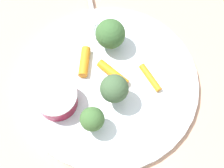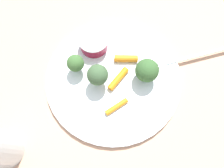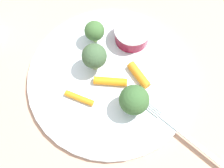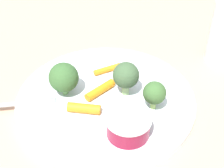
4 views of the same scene
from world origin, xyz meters
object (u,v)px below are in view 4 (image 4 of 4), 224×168
(sauce_cup, at_px, (128,126))
(carrot_stick_0, at_px, (107,69))
(carrot_stick_2, at_px, (99,91))
(carrot_stick_1, at_px, (82,107))
(broccoli_floret_1, at_px, (155,93))
(plate, at_px, (106,99))
(broccoli_floret_0, at_px, (126,76))
(broccoli_floret_2, at_px, (64,78))

(sauce_cup, bearing_deg, carrot_stick_0, -126.07)
(carrot_stick_2, bearing_deg, carrot_stick_1, 9.24)
(broccoli_floret_1, bearing_deg, carrot_stick_0, -100.44)
(plate, relative_size, carrot_stick_2, 5.08)
(sauce_cup, relative_size, broccoli_floret_1, 1.33)
(broccoli_floret_0, relative_size, carrot_stick_0, 1.16)
(sauce_cup, height_order, broccoli_floret_2, broccoli_floret_2)
(sauce_cup, bearing_deg, carrot_stick_1, -82.15)
(plate, distance_m, broccoli_floret_0, 0.05)
(sauce_cup, distance_m, carrot_stick_0, 0.15)
(broccoli_floret_1, bearing_deg, carrot_stick_2, -69.19)
(broccoli_floret_2, relative_size, carrot_stick_1, 1.12)
(carrot_stick_0, distance_m, carrot_stick_1, 0.11)
(carrot_stick_1, bearing_deg, broccoli_floret_2, -101.71)
(plate, relative_size, broccoli_floret_1, 5.95)
(sauce_cup, distance_m, broccoli_floret_1, 0.07)
(broccoli_floret_1, bearing_deg, plate, -67.82)
(sauce_cup, xyz_separation_m, broccoli_floret_2, (0.00, -0.13, 0.02))
(plate, bearing_deg, broccoli_floret_1, 112.18)
(broccoli_floret_2, bearing_deg, sauce_cup, 90.46)
(carrot_stick_1, bearing_deg, broccoli_floret_0, 162.56)
(carrot_stick_0, bearing_deg, broccoli_floret_2, -7.40)
(plate, relative_size, broccoli_floret_2, 5.09)
(broccoli_floret_1, bearing_deg, broccoli_floret_2, -62.04)
(broccoli_floret_0, relative_size, broccoli_floret_1, 1.21)
(broccoli_floret_0, distance_m, broccoli_floret_1, 0.05)
(plate, height_order, carrot_stick_1, carrot_stick_1)
(broccoli_floret_0, height_order, broccoli_floret_1, broccoli_floret_0)
(sauce_cup, bearing_deg, carrot_stick_2, -110.85)
(broccoli_floret_0, distance_m, carrot_stick_1, 0.08)
(broccoli_floret_1, distance_m, broccoli_floret_2, 0.14)
(plate, relative_size, carrot_stick_0, 5.71)
(broccoli_floret_2, height_order, carrot_stick_2, broccoli_floret_2)
(sauce_cup, relative_size, broccoli_floret_2, 1.14)
(sauce_cup, bearing_deg, plate, -115.45)
(plate, bearing_deg, carrot_stick_2, -77.74)
(broccoli_floret_1, xyz_separation_m, broccoli_floret_2, (0.07, -0.13, 0.00))
(sauce_cup, relative_size, carrot_stick_1, 1.28)
(plate, xyz_separation_m, carrot_stick_1, (0.05, -0.00, 0.01))
(broccoli_floret_2, xyz_separation_m, carrot_stick_1, (0.01, 0.05, -0.02))
(plate, distance_m, broccoli_floret_1, 0.09)
(broccoli_floret_1, bearing_deg, carrot_stick_1, -44.89)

